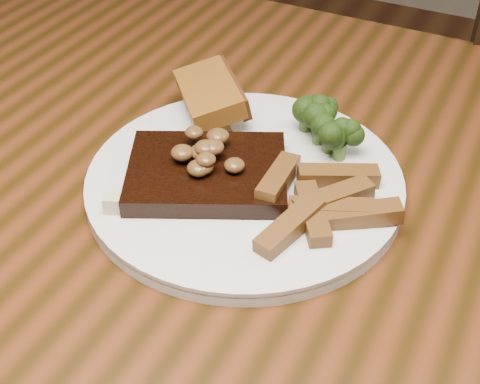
# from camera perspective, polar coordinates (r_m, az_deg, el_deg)

# --- Properties ---
(dining_table) EXTENTS (1.60, 0.90, 0.75)m
(dining_table) POSITION_cam_1_polar(r_m,az_deg,el_deg) (0.70, 1.21, -7.43)
(dining_table) COLOR #4C230F
(dining_table) RESTS_ON ground
(plate) EXTENTS (0.36, 0.36, 0.01)m
(plate) POSITION_cam_1_polar(r_m,az_deg,el_deg) (0.66, 0.39, 0.76)
(plate) COLOR silver
(plate) RESTS_ON dining_table
(steak) EXTENTS (0.19, 0.17, 0.02)m
(steak) POSITION_cam_1_polar(r_m,az_deg,el_deg) (0.64, -2.83, 1.52)
(steak) COLOR black
(steak) RESTS_ON plate
(steak_bone) EXTENTS (0.13, 0.07, 0.02)m
(steak_bone) POSITION_cam_1_polar(r_m,az_deg,el_deg) (0.61, -5.17, -1.36)
(steak_bone) COLOR #C3B697
(steak_bone) RESTS_ON plate
(mushroom_pile) EXTENTS (0.06, 0.06, 0.03)m
(mushroom_pile) POSITION_cam_1_polar(r_m,az_deg,el_deg) (0.64, -2.25, 3.89)
(mushroom_pile) COLOR brown
(mushroom_pile) RESTS_ON steak
(garlic_bread) EXTENTS (0.11, 0.11, 0.02)m
(garlic_bread) POSITION_cam_1_polar(r_m,az_deg,el_deg) (0.74, -2.60, 7.11)
(garlic_bread) COLOR brown
(garlic_bread) RESTS_ON plate
(potato_wedges) EXTENTS (0.10, 0.10, 0.02)m
(potato_wedges) POSITION_cam_1_polar(r_m,az_deg,el_deg) (0.61, 6.77, -1.16)
(potato_wedges) COLOR brown
(potato_wedges) RESTS_ON plate
(broccoli_cluster) EXTENTS (0.08, 0.08, 0.04)m
(broccoli_cluster) POSITION_cam_1_polar(r_m,az_deg,el_deg) (0.70, 6.62, 5.50)
(broccoli_cluster) COLOR #1F360C
(broccoli_cluster) RESTS_ON plate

